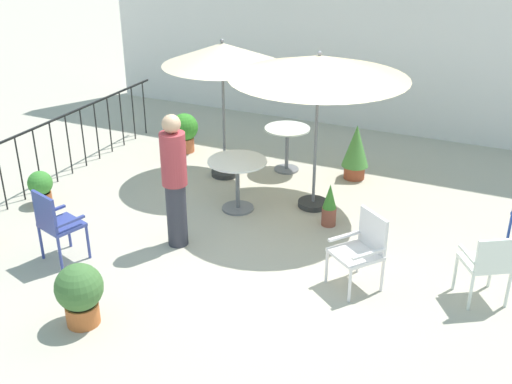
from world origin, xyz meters
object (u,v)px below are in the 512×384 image
at_px(cafe_table_0, 287,141).
at_px(patio_chair_3, 362,246).
at_px(patio_umbrella_0, 319,68).
at_px(patio_umbrella_1, 222,56).
at_px(cafe_table_1, 237,175).
at_px(patio_chair_1, 55,221).
at_px(potted_plant_1, 356,150).
at_px(standing_person, 175,180).
at_px(potted_plant_2, 80,292).
at_px(patio_chair_0, 488,262).
at_px(potted_plant_4, 41,187).
at_px(potted_plant_0, 329,205).
at_px(potted_plant_3, 184,130).

bearing_deg(cafe_table_0, patio_chair_3, -53.52).
height_order(patio_umbrella_0, patio_umbrella_1, patio_umbrella_0).
xyz_separation_m(cafe_table_1, patio_chair_3, (2.15, -1.15, -0.02)).
distance_m(patio_chair_1, patio_chair_3, 3.68).
bearing_deg(potted_plant_1, standing_person, -116.18).
height_order(patio_umbrella_0, potted_plant_2, patio_umbrella_0).
relative_size(patio_chair_1, patio_chair_3, 1.06).
height_order(patio_umbrella_0, cafe_table_0, patio_umbrella_0).
bearing_deg(patio_chair_3, cafe_table_0, 126.48).
relative_size(patio_chair_0, patio_chair_3, 0.96).
relative_size(patio_chair_0, standing_person, 0.49).
distance_m(patio_chair_3, standing_person, 2.45).
relative_size(cafe_table_0, potted_plant_4, 1.43).
relative_size(potted_plant_1, standing_person, 0.51).
bearing_deg(potted_plant_0, potted_plant_1, 94.68).
height_order(patio_umbrella_0, standing_person, patio_umbrella_0).
bearing_deg(patio_chair_1, standing_person, 41.34).
bearing_deg(patio_umbrella_1, potted_plant_1, 21.64).
bearing_deg(cafe_table_1, patio_umbrella_1, 125.98).
bearing_deg(patio_umbrella_1, potted_plant_3, 150.17).
bearing_deg(patio_umbrella_1, standing_person, -78.15).
distance_m(patio_umbrella_1, cafe_table_1, 1.89).
distance_m(patio_umbrella_0, patio_chair_0, 3.30).
bearing_deg(patio_chair_0, cafe_table_1, 165.31).
height_order(cafe_table_1, patio_chair_3, patio_chair_3).
bearing_deg(potted_plant_0, patio_chair_3, -57.25).
xyz_separation_m(patio_umbrella_0, potted_plant_0, (0.39, -0.45, -1.76)).
bearing_deg(cafe_table_1, potted_plant_4, -158.54).
height_order(patio_chair_0, standing_person, standing_person).
distance_m(patio_chair_0, potted_plant_2, 4.38).
bearing_deg(potted_plant_4, potted_plant_1, 36.01).
bearing_deg(potted_plant_2, cafe_table_1, 84.35).
xyz_separation_m(patio_chair_3, standing_person, (-2.42, -0.07, 0.41)).
xyz_separation_m(potted_plant_1, potted_plant_4, (-3.91, -2.84, -0.20)).
height_order(patio_umbrella_1, potted_plant_0, patio_umbrella_1).
height_order(patio_chair_3, potted_plant_2, patio_chair_3).
bearing_deg(potted_plant_3, patio_chair_3, -34.97).
bearing_deg(patio_chair_3, cafe_table_1, 151.85).
xyz_separation_m(cafe_table_0, potted_plant_3, (-1.96, 0.03, -0.12)).
bearing_deg(cafe_table_1, potted_plant_2, -95.65).
xyz_separation_m(patio_umbrella_1, potted_plant_0, (2.09, -0.92, -1.66)).
height_order(patio_umbrella_0, potted_plant_0, patio_umbrella_0).
bearing_deg(potted_plant_2, potted_plant_0, 62.45).
distance_m(patio_chair_0, patio_chair_1, 5.04).
relative_size(patio_umbrella_1, potted_plant_1, 2.46).
xyz_separation_m(cafe_table_0, potted_plant_4, (-2.79, -2.68, -0.24)).
bearing_deg(potted_plant_0, potted_plant_2, -117.55).
xyz_separation_m(patio_chair_1, potted_plant_2, (1.07, -0.88, -0.16)).
xyz_separation_m(cafe_table_1, standing_person, (-0.26, -1.23, 0.38)).
height_order(potted_plant_4, standing_person, standing_person).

